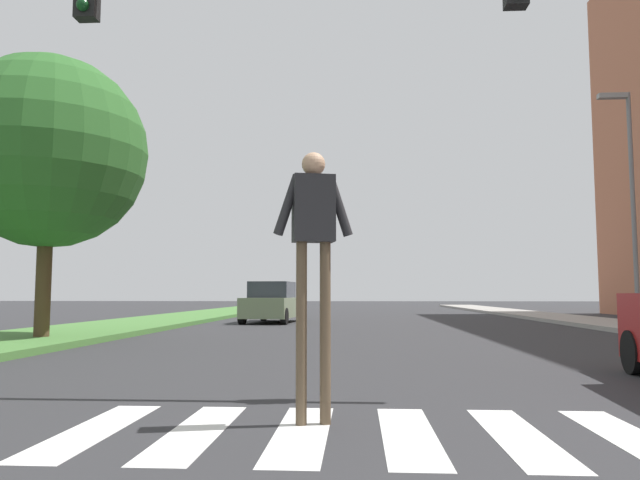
% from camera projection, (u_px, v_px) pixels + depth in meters
% --- Properties ---
extents(ground_plane, '(140.00, 140.00, 0.00)m').
position_uv_depth(ground_plane, '(367.00, 319.00, 27.80)').
color(ground_plane, '#2D2D30').
extents(crosswalk, '(5.85, 2.20, 0.01)m').
position_uv_depth(crosswalk, '(409.00, 434.00, 5.04)').
color(crosswalk, silver).
rests_on(crosswalk, ground_plane).
extents(median_strip, '(3.87, 64.00, 0.15)m').
position_uv_depth(median_strip, '(173.00, 319.00, 26.34)').
color(median_strip, '#477A38').
rests_on(median_strip, ground_plane).
extents(tree_mid, '(4.76, 4.76, 6.90)m').
position_uv_depth(tree_mid, '(49.00, 152.00, 14.87)').
color(tree_mid, '#4C3823').
rests_on(tree_mid, median_strip).
extents(sidewalk_right, '(3.00, 64.00, 0.15)m').
position_uv_depth(sidewalk_right, '(578.00, 320.00, 25.28)').
color(sidewalk_right, '#9E9991').
rests_on(sidewalk_right, ground_plane).
extents(traffic_light_gantry, '(10.00, 0.30, 6.00)m').
position_uv_depth(traffic_light_gantry, '(88.00, 42.00, 7.73)').
color(traffic_light_gantry, gold).
rests_on(traffic_light_gantry, median_strip).
extents(street_lamp_right, '(1.02, 0.24, 7.50)m').
position_uv_depth(street_lamp_right, '(629.00, 186.00, 19.17)').
color(street_lamp_right, slate).
rests_on(street_lamp_right, sidewalk_right).
extents(pedestrian_performer, '(0.75, 0.32, 2.49)m').
position_uv_depth(pedestrian_performer, '(313.00, 241.00, 5.55)').
color(pedestrian_performer, brown).
rests_on(pedestrian_performer, ground_plane).
extents(sedan_midblock, '(2.21, 4.53, 1.67)m').
position_uv_depth(sedan_midblock, '(273.00, 304.00, 24.80)').
color(sedan_midblock, gray).
rests_on(sedan_midblock, ground_plane).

